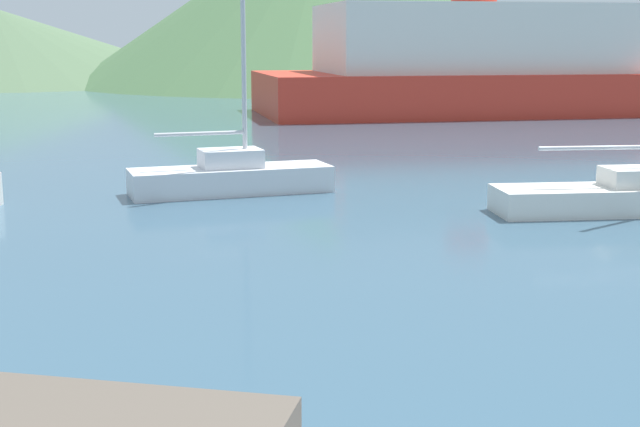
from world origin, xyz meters
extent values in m
cylinder|color=#BCBCC1|center=(6.13, 19.90, 1.51)|extent=(3.25, 0.32, 0.10)
cube|color=silver|center=(-2.57, 23.02, 0.34)|extent=(5.39, 2.91, 0.68)
cube|color=silver|center=(-2.57, 23.02, 0.91)|extent=(1.79, 1.46, 0.47)
cylinder|color=#BCBCC1|center=(-2.20, 23.13, 3.82)|extent=(0.12, 0.12, 6.30)
cylinder|color=#BCBCC1|center=(-3.32, 22.80, 1.58)|extent=(2.26, 0.74, 0.10)
cube|color=red|center=(9.17, 48.53, 1.10)|extent=(24.04, 13.18, 2.20)
cube|color=silver|center=(9.17, 48.53, 3.98)|extent=(17.06, 10.67, 3.56)
cone|color=#4C6647|center=(25.55, 91.81, 3.23)|extent=(55.78, 55.78, 6.46)
camera|label=1|loc=(-1.34, 0.16, 3.91)|focal=50.00mm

